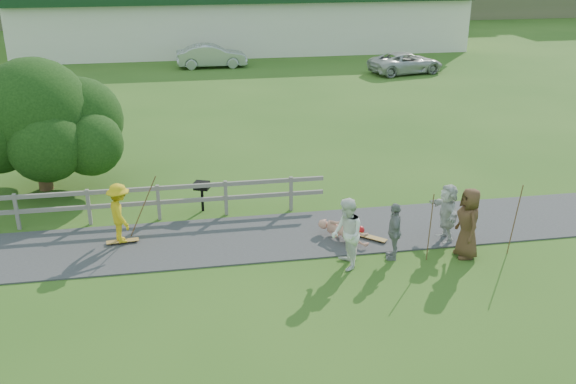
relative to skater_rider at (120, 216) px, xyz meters
The scene contains 20 objects.
ground 3.58m from the skater_rider, 30.87° to the right, with size 260.00×260.00×0.00m, color #2E5919.
path 3.11m from the skater_rider, ahead, with size 34.00×3.00×0.04m, color #333335.
fence 2.22m from the skater_rider, 137.09° to the left, with size 15.05×0.10×1.10m.
strip_mall 33.93m from the skater_rider, 78.09° to the left, with size 32.50×10.75×5.10m.
skater_rider is the anchor object (origin of this frame).
skater_fallen 6.11m from the skater_rider, ahead, with size 1.63×0.39×0.60m, color tan.
spectator_a 6.18m from the skater_rider, 22.41° to the right, with size 0.91×0.71×1.87m, color white.
spectator_b 7.36m from the skater_rider, 16.36° to the right, with size 0.91×0.38×1.56m, color gray.
spectator_c 9.28m from the skater_rider, 14.39° to the right, with size 0.93×0.61×1.91m, color #533621.
spectator_d 8.93m from the skater_rider, ahead, with size 1.54×0.49×1.66m, color silver.
car_silver 25.75m from the skater_rider, 80.80° to the left, with size 1.56×4.48×1.48m, color #ADAFB5.
car_white 26.59m from the skater_rider, 53.51° to the left, with size 2.15×4.66×1.30m, color #BCBCB8.
tree 5.56m from the skater_rider, 120.55° to the left, with size 5.76×5.76×3.74m, color black, non-canonical shape.
bbq 3.03m from the skater_rider, 40.23° to the left, with size 0.44×0.34×0.95m, color black, non-canonical shape.
longboard_rider 0.78m from the skater_rider, ahead, with size 0.87×0.21×0.10m, color olive, non-canonical shape.
longboard_fallen 6.93m from the skater_rider, ahead, with size 0.89×0.22×0.10m, color olive, non-canonical shape.
helmet 6.68m from the skater_rider, ahead, with size 0.25×0.25×0.25m, color #B51215.
pole_rider 0.74m from the skater_rider, 33.69° to the left, with size 0.03×0.03×1.98m, color brown.
pole_spec_left 8.26m from the skater_rider, 16.46° to the right, with size 0.03×0.03×1.86m, color brown.
pole_spec_right 10.53m from the skater_rider, 13.06° to the right, with size 0.03×0.03×1.97m, color brown.
Camera 1 is at (-1.27, -14.65, 7.88)m, focal length 40.00 mm.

